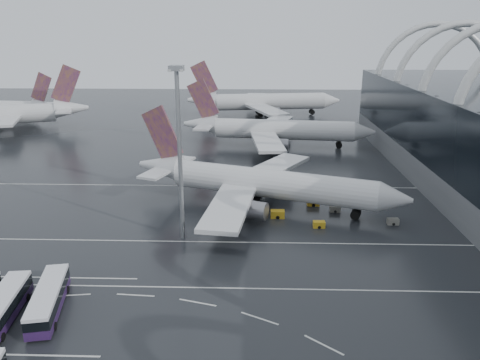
{
  "coord_description": "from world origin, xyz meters",
  "views": [
    {
      "loc": [
        5.93,
        -56.41,
        32.83
      ],
      "look_at": [
        3.45,
        22.9,
        7.0
      ],
      "focal_mm": 35.0,
      "sensor_mm": 36.0,
      "label": 1
    }
  ],
  "objects_px": {
    "airliner_gate_b": "(274,130)",
    "gse_cart_belly_b": "(335,209)",
    "airliner_main": "(258,183)",
    "jet_remote_mid": "(15,114)",
    "bus_row_near_d": "(48,299)",
    "gse_cart_belly_c": "(278,214)",
    "airliner_gate_c": "(262,102)",
    "gse_cart_belly_a": "(319,224)",
    "bus_row_near_c": "(2,307)",
    "floodlight_mast": "(179,134)",
    "gse_cart_belly_e": "(313,202)",
    "jet_remote_far": "(8,108)",
    "gse_cart_belly_d": "(393,221)"
  },
  "relations": [
    {
      "from": "airliner_gate_b",
      "to": "gse_cart_belly_b",
      "type": "relative_size",
      "value": 28.45
    },
    {
      "from": "airliner_main",
      "to": "gse_cart_belly_b",
      "type": "bearing_deg",
      "value": 8.96
    },
    {
      "from": "jet_remote_mid",
      "to": "gse_cart_belly_b",
      "type": "relative_size",
      "value": 25.0
    },
    {
      "from": "bus_row_near_d",
      "to": "gse_cart_belly_c",
      "type": "xyz_separation_m",
      "value": [
        29.04,
        30.52,
        -1.01
      ]
    },
    {
      "from": "airliner_gate_c",
      "to": "gse_cart_belly_a",
      "type": "bearing_deg",
      "value": -93.71
    },
    {
      "from": "airliner_gate_c",
      "to": "bus_row_near_c",
      "type": "height_order",
      "value": "airliner_gate_c"
    },
    {
      "from": "airliner_main",
      "to": "airliner_gate_b",
      "type": "height_order",
      "value": "airliner_gate_b"
    },
    {
      "from": "airliner_gate_b",
      "to": "floodlight_mast",
      "type": "xyz_separation_m",
      "value": [
        -17.2,
        -63.17,
        12.58
      ]
    },
    {
      "from": "bus_row_near_d",
      "to": "gse_cart_belly_a",
      "type": "height_order",
      "value": "bus_row_near_d"
    },
    {
      "from": "floodlight_mast",
      "to": "gse_cart_belly_e",
      "type": "xyz_separation_m",
      "value": [
        23.12,
        15.51,
        -16.75
      ]
    },
    {
      "from": "gse_cart_belly_e",
      "to": "gse_cart_belly_c",
      "type": "bearing_deg",
      "value": -138.25
    },
    {
      "from": "bus_row_near_d",
      "to": "gse_cart_belly_c",
      "type": "height_order",
      "value": "bus_row_near_d"
    },
    {
      "from": "gse_cart_belly_b",
      "to": "bus_row_near_c",
      "type": "bearing_deg",
      "value": -141.35
    },
    {
      "from": "airliner_gate_c",
      "to": "jet_remote_far",
      "type": "relative_size",
      "value": 1.46
    },
    {
      "from": "jet_remote_mid",
      "to": "floodlight_mast",
      "type": "distance_m",
      "value": 108.12
    },
    {
      "from": "airliner_gate_b",
      "to": "gse_cart_belly_c",
      "type": "xyz_separation_m",
      "value": [
        -1.29,
        -54.09,
        -4.12
      ]
    },
    {
      "from": "airliner_gate_c",
      "to": "bus_row_near_c",
      "type": "relative_size",
      "value": 4.72
    },
    {
      "from": "gse_cart_belly_c",
      "to": "gse_cart_belly_d",
      "type": "distance_m",
      "value": 20.27
    },
    {
      "from": "gse_cart_belly_b",
      "to": "airliner_gate_b",
      "type": "bearing_deg",
      "value": 100.7
    },
    {
      "from": "floodlight_mast",
      "to": "gse_cart_belly_a",
      "type": "xyz_separation_m",
      "value": [
        22.88,
        4.87,
        -16.83
      ]
    },
    {
      "from": "jet_remote_far",
      "to": "gse_cart_belly_c",
      "type": "relative_size",
      "value": 16.44
    },
    {
      "from": "airliner_main",
      "to": "bus_row_near_c",
      "type": "relative_size",
      "value": 4.15
    },
    {
      "from": "airliner_gate_c",
      "to": "gse_cart_belly_b",
      "type": "bearing_deg",
      "value": -91.16
    },
    {
      "from": "jet_remote_far",
      "to": "gse_cart_belly_b",
      "type": "relative_size",
      "value": 21.11
    },
    {
      "from": "airliner_gate_b",
      "to": "gse_cart_belly_c",
      "type": "height_order",
      "value": "airliner_gate_b"
    },
    {
      "from": "floodlight_mast",
      "to": "gse_cart_belly_a",
      "type": "bearing_deg",
      "value": 12.01
    },
    {
      "from": "jet_remote_far",
      "to": "gse_cart_belly_d",
      "type": "xyz_separation_m",
      "value": [
        116.17,
        -94.03,
        -4.08
      ]
    },
    {
      "from": "bus_row_near_c",
      "to": "floodlight_mast",
      "type": "height_order",
      "value": "floodlight_mast"
    },
    {
      "from": "floodlight_mast",
      "to": "airliner_main",
      "type": "bearing_deg",
      "value": 50.33
    },
    {
      "from": "gse_cart_belly_c",
      "to": "bus_row_near_d",
      "type": "bearing_deg",
      "value": -133.58
    },
    {
      "from": "bus_row_near_d",
      "to": "gse_cart_belly_c",
      "type": "distance_m",
      "value": 42.14
    },
    {
      "from": "airliner_gate_c",
      "to": "bus_row_near_c",
      "type": "bearing_deg",
      "value": -111.49
    },
    {
      "from": "bus_row_near_c",
      "to": "gse_cart_belly_e",
      "type": "height_order",
      "value": "bus_row_near_c"
    },
    {
      "from": "bus_row_near_c",
      "to": "gse_cart_belly_a",
      "type": "height_order",
      "value": "bus_row_near_c"
    },
    {
      "from": "jet_remote_far",
      "to": "bus_row_near_c",
      "type": "height_order",
      "value": "jet_remote_far"
    },
    {
      "from": "airliner_main",
      "to": "gse_cart_belly_b",
      "type": "relative_size",
      "value": 27.18
    },
    {
      "from": "airliner_gate_c",
      "to": "floodlight_mast",
      "type": "distance_m",
      "value": 114.32
    },
    {
      "from": "bus_row_near_c",
      "to": "gse_cart_belly_c",
      "type": "bearing_deg",
      "value": -52.74
    },
    {
      "from": "floodlight_mast",
      "to": "bus_row_near_d",
      "type": "bearing_deg",
      "value": -121.49
    },
    {
      "from": "airliner_gate_c",
      "to": "gse_cart_belly_a",
      "type": "distance_m",
      "value": 108.33
    },
    {
      "from": "jet_remote_far",
      "to": "gse_cart_belly_e",
      "type": "relative_size",
      "value": 17.52
    },
    {
      "from": "jet_remote_mid",
      "to": "gse_cart_belly_a",
      "type": "bearing_deg",
      "value": 122.03
    },
    {
      "from": "airliner_gate_b",
      "to": "jet_remote_far",
      "type": "relative_size",
      "value": 1.35
    },
    {
      "from": "bus_row_near_d",
      "to": "gse_cart_belly_a",
      "type": "distance_m",
      "value": 44.6
    },
    {
      "from": "airliner_main",
      "to": "floodlight_mast",
      "type": "bearing_deg",
      "value": -110.16
    },
    {
      "from": "bus_row_near_d",
      "to": "floodlight_mast",
      "type": "relative_size",
      "value": 0.46
    },
    {
      "from": "airliner_main",
      "to": "jet_remote_far",
      "type": "bearing_deg",
      "value": 156.71
    },
    {
      "from": "airliner_gate_c",
      "to": "gse_cart_belly_d",
      "type": "relative_size",
      "value": 30.67
    },
    {
      "from": "gse_cart_belly_b",
      "to": "gse_cart_belly_d",
      "type": "xyz_separation_m",
      "value": [
        9.21,
        -5.63,
        0.0
      ]
    },
    {
      "from": "jet_remote_far",
      "to": "gse_cart_belly_c",
      "type": "distance_m",
      "value": 132.79
    }
  ]
}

